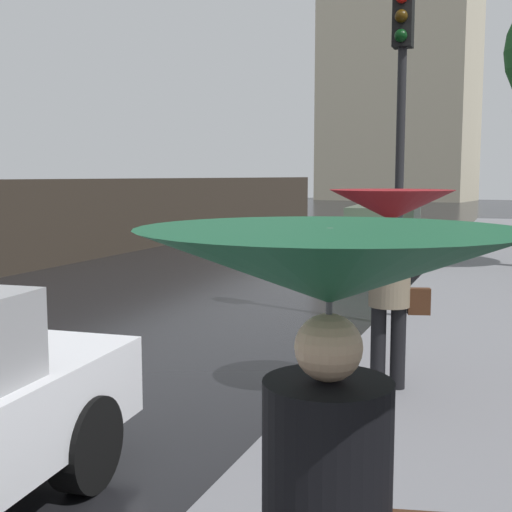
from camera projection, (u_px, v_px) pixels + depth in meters
The scene contains 5 objects.
car_green_near_kerb at pixel (384, 232), 16.64m from camera, with size 2.11×4.65×1.36m.
pedestrian_with_umbrella_near at pixel (330, 347), 2.03m from camera, with size 1.15×1.15×1.81m.
pedestrian_with_umbrella_far at pixel (391, 228), 6.15m from camera, with size 1.12×1.12×1.83m.
traffic_light at pixel (401, 94), 9.23m from camera, with size 0.26×0.39×4.42m.
distant_tower at pixel (399, 55), 57.32m from camera, with size 13.41×8.48×28.40m.
Camera 1 is at (5.74, -3.10, 2.10)m, focal length 47.84 mm.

